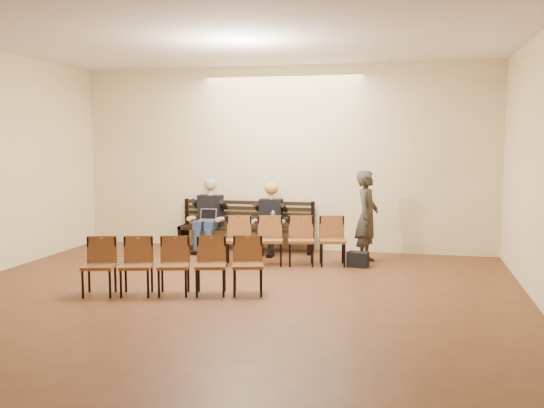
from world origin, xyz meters
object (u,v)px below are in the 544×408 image
(chair_row_back, at_px, (174,266))
(bench, at_px, (246,239))
(passerby, at_px, (367,210))
(bag, at_px, (358,259))
(chair_row_front, at_px, (285,241))
(laptop, at_px, (206,222))
(water_bottle, at_px, (273,225))
(seated_man, at_px, (209,215))
(seated_woman, at_px, (270,221))

(chair_row_back, bearing_deg, bench, 74.00)
(bench, relative_size, passerby, 1.42)
(bag, height_order, chair_row_front, chair_row_front)
(chair_row_back, bearing_deg, passerby, 34.95)
(bench, xyz_separation_m, laptop, (-0.67, -0.34, 0.34))
(bag, distance_m, passerby, 0.91)
(bag, bearing_deg, laptop, 166.61)
(laptop, height_order, water_bottle, water_bottle)
(chair_row_front, height_order, chair_row_back, chair_row_front)
(seated_man, height_order, chair_row_front, seated_man)
(seated_woman, height_order, chair_row_front, seated_woman)
(passerby, distance_m, chair_row_front, 1.52)
(bench, bearing_deg, bag, -24.89)
(laptop, distance_m, passerby, 3.03)
(bench, bearing_deg, seated_woman, -13.39)
(seated_woman, height_order, passerby, passerby)
(laptop, distance_m, bag, 3.00)
(bench, height_order, seated_woman, seated_woman)
(bench, xyz_separation_m, chair_row_back, (-0.07, -3.44, 0.17))
(chair_row_front, bearing_deg, bench, 119.37)
(chair_row_front, relative_size, chair_row_back, 0.83)
(passerby, bearing_deg, seated_man, 91.07)
(seated_man, bearing_deg, seated_woman, 0.00)
(seated_woman, xyz_separation_m, chair_row_back, (-0.57, -3.32, -0.21))
(seated_woman, height_order, chair_row_back, seated_woman)
(laptop, bearing_deg, seated_woman, 19.85)
(bag, bearing_deg, bench, 155.11)
(bag, bearing_deg, seated_man, 162.64)
(laptop, height_order, bag, laptop)
(seated_woman, distance_m, passerby, 1.91)
(seated_man, xyz_separation_m, seated_woman, (1.20, 0.00, -0.08))
(bag, relative_size, chair_row_back, 0.14)
(seated_man, bearing_deg, chair_row_front, -31.58)
(passerby, relative_size, chair_row_front, 0.91)
(chair_row_front, bearing_deg, water_bottle, 105.49)
(laptop, xyz_separation_m, bag, (2.89, -0.69, -0.44))
(bench, distance_m, bag, 2.45)
(seated_man, height_order, water_bottle, seated_man)
(water_bottle, height_order, bag, water_bottle)
(seated_woman, distance_m, bag, 2.00)
(seated_man, xyz_separation_m, water_bottle, (1.32, -0.30, -0.11))
(bench, relative_size, chair_row_back, 1.07)
(seated_woman, distance_m, chair_row_back, 3.37)
(passerby, bearing_deg, laptop, 95.19)
(bag, bearing_deg, chair_row_back, -133.55)
(bag, height_order, passerby, passerby)
(laptop, bearing_deg, bag, -4.27)
(seated_woman, relative_size, bag, 3.60)
(seated_man, height_order, laptop, seated_man)
(seated_man, distance_m, seated_woman, 1.20)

